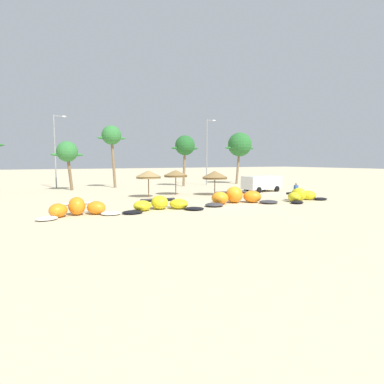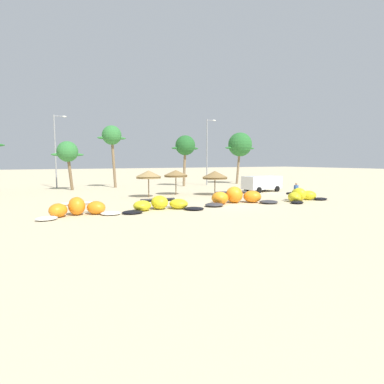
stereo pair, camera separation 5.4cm
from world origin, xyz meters
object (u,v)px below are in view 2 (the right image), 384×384
object	(u,v)px
palm_left_of_gap	(112,137)
lamppost_east_center	(208,149)
kite_far_left	(78,209)
beach_umbrella_near_palms	(215,175)
kite_left_of_center	(236,197)
person_near_kites	(296,192)
parked_van	(261,182)
beach_umbrella_middle	(176,174)
kite_left	(161,204)
kite_center	(301,196)
beach_umbrella_near_van	(149,174)
palm_center_left	(185,146)
lamppost_west_center	(56,148)
palm_left	(68,152)
palm_center_right	(240,145)

from	to	relation	value
palm_left_of_gap	lamppost_east_center	size ratio (longest dim) A/B	0.85
kite_far_left	beach_umbrella_near_palms	bearing A→B (deg)	24.39
kite_left_of_center	beach_umbrella_near_palms	distance (m)	6.96
kite_far_left	person_near_kites	distance (m)	19.17
parked_van	beach_umbrella_middle	bearing A→B (deg)	171.51
beach_umbrella_middle	beach_umbrella_near_palms	distance (m)	4.21
beach_umbrella_middle	person_near_kites	xyz separation A→B (m)	(7.81, -9.65, -1.47)
kite_left	palm_left_of_gap	distance (m)	22.49
kite_left_of_center	lamppost_east_center	bearing A→B (deg)	66.63
beach_umbrella_middle	parked_van	bearing A→B (deg)	-8.49
kite_center	beach_umbrella_near_van	distance (m)	14.77
beach_umbrella_middle	parked_van	distance (m)	10.60
palm_left_of_gap	palm_center_left	xyz separation A→B (m)	(9.96, -2.14, -1.15)
kite_left	lamppost_east_center	xyz separation A→B (m)	(15.46, 19.63, 5.04)
kite_left	parked_van	xyz separation A→B (m)	(15.87, 7.66, 0.69)
kite_center	beach_umbrella_near_palms	bearing A→B (deg)	119.52
kite_center	person_near_kites	xyz separation A→B (m)	(-0.15, 0.53, 0.37)
palm_center_left	kite_left	bearing A→B (deg)	-120.89
parked_van	palm_left_of_gap	distance (m)	20.69
beach_umbrella_middle	person_near_kites	bearing A→B (deg)	-51.03
person_near_kites	beach_umbrella_middle	bearing A→B (deg)	128.97
person_near_kites	lamppost_east_center	bearing A→B (deg)	83.76
palm_center_left	lamppost_west_center	world-z (taller)	lamppost_west_center
beach_umbrella_near_van	kite_far_left	bearing A→B (deg)	-134.39
palm_left	palm_left_of_gap	xyz separation A→B (m)	(5.80, 1.25, 2.21)
beach_umbrella_near_palms	palm_center_left	xyz separation A→B (m)	(2.60, 12.43, 3.60)
kite_left	lamppost_east_center	world-z (taller)	lamppost_east_center
kite_left_of_center	beach_umbrella_near_van	world-z (taller)	beach_umbrella_near_van
palm_left	lamppost_east_center	bearing A→B (deg)	-1.70
parked_van	palm_left_of_gap	world-z (taller)	palm_left_of_gap
kite_left	beach_umbrella_near_palms	xyz separation A→B (m)	(8.96, 6.90, 1.76)
kite_left	parked_van	bearing A→B (deg)	25.77
person_near_kites	palm_left	world-z (taller)	palm_left
beach_umbrella_near_van	palm_left_of_gap	world-z (taller)	palm_left_of_gap
beach_umbrella_near_van	parked_van	world-z (taller)	beach_umbrella_near_van
beach_umbrella_near_palms	kite_far_left	bearing A→B (deg)	-155.61
kite_left_of_center	lamppost_west_center	xyz separation A→B (m)	(-12.28, 24.07, 4.84)
kite_left_of_center	beach_umbrella_middle	distance (m)	9.17
beach_umbrella_near_palms	lamppost_west_center	xyz separation A→B (m)	(-14.11, 17.55, 3.23)
beach_umbrella_near_van	palm_center_left	world-z (taller)	palm_center_left
kite_left	lamppost_east_center	distance (m)	25.49
kite_far_left	beach_umbrella_near_palms	xyz separation A→B (m)	(14.86, 6.74, 1.69)
person_near_kites	parked_van	bearing A→B (deg)	72.14
palm_left	lamppost_east_center	world-z (taller)	lamppost_east_center
beach_umbrella_near_palms	kite_left_of_center	bearing A→B (deg)	-105.63
palm_center_right	palm_left_of_gap	bearing A→B (deg)	175.13
beach_umbrella_near_van	beach_umbrella_near_palms	world-z (taller)	beach_umbrella_near_van
kite_left	palm_left_of_gap	bearing A→B (deg)	85.74
kite_left	kite_left_of_center	bearing A→B (deg)	3.03
kite_far_left	palm_center_left	world-z (taller)	palm_center_left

